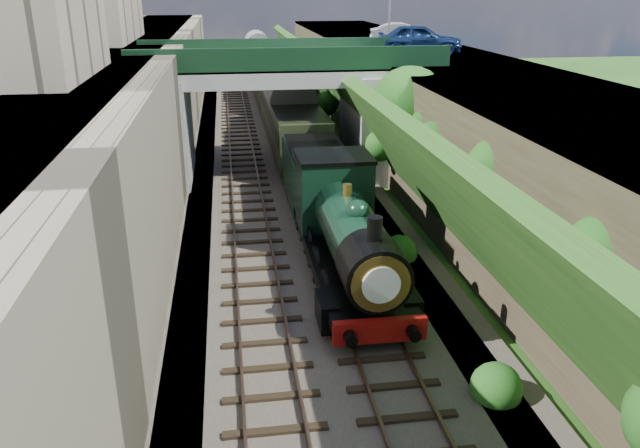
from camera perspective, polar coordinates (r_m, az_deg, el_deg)
The scene contains 17 objects.
trackbed at distance 31.71m, azimuth -3.09°, elevation 2.64°, with size 10.00×90.00×0.20m, color #473F38.
retaining_wall at distance 30.81m, azimuth -13.55°, elevation 8.11°, with size 1.00×90.00×7.00m, color #756B56.
street_plateau_left at distance 31.32m, azimuth -19.98°, elevation 7.63°, with size 6.00×90.00×7.00m, color #262628.
street_plateau_right at distance 33.11m, azimuth 13.57°, elevation 8.30°, with size 8.00×90.00×6.25m, color #262628.
embankment_slope at distance 28.88m, azimuth 7.47°, elevation 6.27°, with size 4.30×90.00×6.36m.
track_left at distance 31.55m, azimuth -6.72°, elevation 2.71°, with size 2.50×90.00×0.20m.
track_right at distance 31.79m, azimuth -0.94°, elevation 2.99°, with size 2.50×90.00×0.20m.
road_bridge at distance 34.70m, azimuth -2.29°, elevation 11.02°, with size 16.00×6.40×7.25m.
building_near at distance 24.94m, azimuth -25.33°, elevation 16.66°, with size 4.00×8.00×4.00m, color gray.
tree at distance 30.51m, azimuth 8.28°, elevation 10.54°, with size 3.60×3.80×6.60m.
car_blue at distance 38.92m, azimuth 9.08°, elevation 16.37°, with size 2.02×5.02×1.71m, color #11244D.
car_silver at distance 44.83m, azimuth 7.56°, elevation 16.86°, with size 1.55×4.44×1.46m, color #9D9DA1.
locomotive at distance 21.83m, azimuth 2.53°, elevation -0.99°, with size 3.10×10.23×3.83m.
tender at distance 28.78m, azimuth -0.23°, elevation 3.92°, with size 2.70×6.00×3.05m.
coach_front at distance 40.82m, azimuth -2.80°, elevation 9.62°, with size 2.90×18.00×3.70m.
coach_middle at distance 59.31m, azimuth -4.69°, elevation 13.13°, with size 2.90×18.00×3.70m.
coach_rear at distance 77.95m, azimuth -5.71°, elevation 14.96°, with size 2.90×18.00×3.70m.
Camera 1 is at (-2.72, -9.98, 10.04)m, focal length 35.00 mm.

